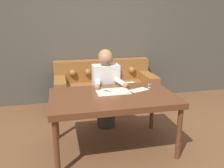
{
  "coord_description": "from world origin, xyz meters",
  "views": [
    {
      "loc": [
        -0.69,
        -2.65,
        1.66
      ],
      "look_at": [
        -0.04,
        0.16,
        0.82
      ],
      "focal_mm": 38.0,
      "sensor_mm": 36.0,
      "label": 1
    }
  ],
  "objects_px": {
    "dining_table": "(113,100)",
    "person": "(106,89)",
    "thread_spool": "(149,86)",
    "couch": "(105,90)",
    "scissors": "(109,91)"
  },
  "relations": [
    {
      "from": "dining_table",
      "to": "person",
      "type": "bearing_deg",
      "value": 85.93
    },
    {
      "from": "thread_spool",
      "to": "couch",
      "type": "bearing_deg",
      "value": 105.87
    },
    {
      "from": "dining_table",
      "to": "thread_spool",
      "type": "xyz_separation_m",
      "value": [
        0.56,
        0.21,
        0.09
      ]
    },
    {
      "from": "dining_table",
      "to": "person",
      "type": "relative_size",
      "value": 1.28
    },
    {
      "from": "person",
      "to": "dining_table",
      "type": "bearing_deg",
      "value": -94.07
    },
    {
      "from": "person",
      "to": "thread_spool",
      "type": "height_order",
      "value": "person"
    },
    {
      "from": "dining_table",
      "to": "person",
      "type": "distance_m",
      "value": 0.64
    },
    {
      "from": "person",
      "to": "thread_spool",
      "type": "distance_m",
      "value": 0.68
    },
    {
      "from": "dining_table",
      "to": "thread_spool",
      "type": "distance_m",
      "value": 0.6
    },
    {
      "from": "dining_table",
      "to": "person",
      "type": "height_order",
      "value": "person"
    },
    {
      "from": "couch",
      "to": "scissors",
      "type": "relative_size",
      "value": 9.68
    },
    {
      "from": "dining_table",
      "to": "thread_spool",
      "type": "relative_size",
      "value": 33.81
    },
    {
      "from": "couch",
      "to": "thread_spool",
      "type": "distance_m",
      "value": 1.41
    },
    {
      "from": "couch",
      "to": "scissors",
      "type": "distance_m",
      "value": 1.43
    },
    {
      "from": "person",
      "to": "scissors",
      "type": "relative_size",
      "value": 6.33
    }
  ]
}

